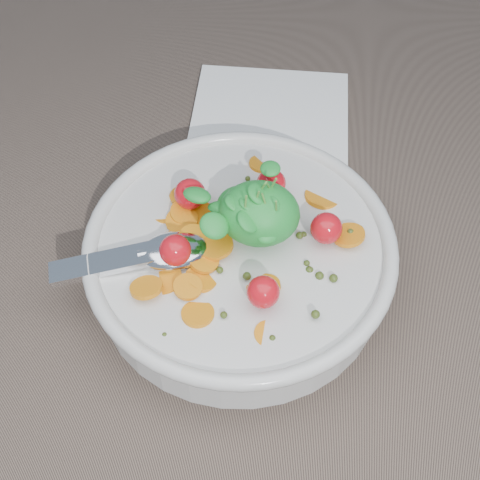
# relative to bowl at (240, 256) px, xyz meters

# --- Properties ---
(ground) EXTENTS (6.00, 6.00, 0.00)m
(ground) POSITION_rel_bowl_xyz_m (-0.01, -0.03, -0.03)
(ground) COLOR #756153
(ground) RESTS_ON ground
(bowl) EXTENTS (0.27, 0.25, 0.11)m
(bowl) POSITION_rel_bowl_xyz_m (0.00, 0.00, 0.00)
(bowl) COLOR silver
(bowl) RESTS_ON ground
(napkin) EXTENTS (0.16, 0.14, 0.01)m
(napkin) POSITION_rel_bowl_xyz_m (0.01, 0.20, -0.03)
(napkin) COLOR white
(napkin) RESTS_ON ground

